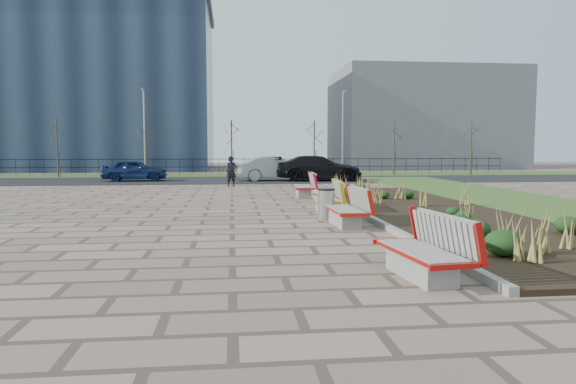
{
  "coord_description": "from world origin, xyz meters",
  "views": [
    {
      "loc": [
        0.0,
        -10.63,
        2.1
      ],
      "look_at": [
        1.5,
        3.0,
        0.9
      ],
      "focal_mm": 32.0,
      "sensor_mm": 36.0,
      "label": 1
    }
  ],
  "objects": [
    {
      "name": "lamp_east",
      "position": [
        8.0,
        26.0,
        3.04
      ],
      "size": [
        0.24,
        0.6,
        6.0
      ],
      "primitive_type": null,
      "color": "gray",
      "rests_on": "grass_verge_far"
    },
    {
      "name": "building_grey",
      "position": [
        20.0,
        42.0,
        5.0
      ],
      "size": [
        18.0,
        12.0,
        10.0
      ],
      "primitive_type": "cube",
      "color": "slate",
      "rests_on": "ground"
    },
    {
      "name": "bench_c",
      "position": [
        3.0,
        5.52,
        0.5
      ],
      "size": [
        1.07,
        2.17,
        1.0
      ],
      "primitive_type": null,
      "rotation": [
        0.0,
        0.0,
        -0.08
      ],
      "color": "yellow",
      "rests_on": "ground"
    },
    {
      "name": "road",
      "position": [
        0.0,
        22.0,
        0.01
      ],
      "size": [
        80.0,
        7.0,
        0.02
      ],
      "primitive_type": "cube",
      "color": "black",
      "rests_on": "ground"
    },
    {
      "name": "tree_c",
      "position": [
        0.0,
        26.5,
        2.04
      ],
      "size": [
        1.4,
        1.4,
        4.0
      ],
      "primitive_type": null,
      "color": "#4C3D2D",
      "rests_on": "grass_verge_far"
    },
    {
      "name": "bench_a",
      "position": [
        3.0,
        -2.81,
        0.5
      ],
      "size": [
        1.13,
        2.19,
        1.0
      ],
      "primitive_type": null,
      "rotation": [
        0.0,
        0.0,
        0.11
      ],
      "color": "#B3100B",
      "rests_on": "ground"
    },
    {
      "name": "planting_curb",
      "position": [
        3.92,
        5.0,
        0.07
      ],
      "size": [
        0.16,
        18.0,
        0.15
      ],
      "primitive_type": "cube",
      "color": "gray",
      "rests_on": "ground"
    },
    {
      "name": "tree_f",
      "position": [
        18.0,
        26.5,
        2.04
      ],
      "size": [
        1.4,
        1.4,
        4.0
      ],
      "primitive_type": null,
      "color": "#4C3D2D",
      "rests_on": "grass_verge_far"
    },
    {
      "name": "car_blue",
      "position": [
        -5.96,
        21.81,
        0.68
      ],
      "size": [
        3.96,
        1.73,
        1.33
      ],
      "primitive_type": "imported",
      "rotation": [
        0.0,
        0.0,
        1.61
      ],
      "color": "#11224C",
      "rests_on": "road"
    },
    {
      "name": "railing_fence",
      "position": [
        0.0,
        29.5,
        0.64
      ],
      "size": [
        44.0,
        0.1,
        1.2
      ],
      "primitive_type": null,
      "color": "black",
      "rests_on": "grass_verge_far"
    },
    {
      "name": "tree_e",
      "position": [
        12.0,
        26.5,
        2.04
      ],
      "size": [
        1.4,
        1.4,
        4.0
      ],
      "primitive_type": null,
      "color": "#4C3D2D",
      "rests_on": "grass_verge_far"
    },
    {
      "name": "planting_bed",
      "position": [
        6.25,
        5.0,
        0.05
      ],
      "size": [
        4.5,
        18.0,
        0.1
      ],
      "primitive_type": "cube",
      "color": "black",
      "rests_on": "ground"
    },
    {
      "name": "tree_b",
      "position": [
        -6.0,
        26.5,
        2.04
      ],
      "size": [
        1.4,
        1.4,
        4.0
      ],
      "primitive_type": null,
      "color": "#4C3D2D",
      "rests_on": "grass_verge_far"
    },
    {
      "name": "tree_d",
      "position": [
        6.0,
        26.5,
        2.04
      ],
      "size": [
        1.4,
        1.4,
        4.0
      ],
      "primitive_type": null,
      "color": "#4C3D2D",
      "rests_on": "grass_verge_far"
    },
    {
      "name": "ground",
      "position": [
        0.0,
        0.0,
        0.0
      ],
      "size": [
        120.0,
        120.0,
        0.0
      ],
      "primitive_type": "plane",
      "color": "#866C5C",
      "rests_on": "ground"
    },
    {
      "name": "litter_bin",
      "position": [
        2.71,
        3.92,
        0.44
      ],
      "size": [
        0.49,
        0.49,
        0.88
      ],
      "primitive_type": "cylinder",
      "color": "#B2B2B7",
      "rests_on": "ground"
    },
    {
      "name": "car_silver",
      "position": [
        2.71,
        21.43,
        0.78
      ],
      "size": [
        4.76,
        2.05,
        1.52
      ],
      "primitive_type": "imported",
      "rotation": [
        0.0,
        0.0,
        1.67
      ],
      "color": "gray",
      "rests_on": "road"
    },
    {
      "name": "bench_d",
      "position": [
        3.0,
        10.75,
        0.5
      ],
      "size": [
        1.0,
        2.14,
        1.0
      ],
      "primitive_type": null,
      "rotation": [
        0.0,
        0.0,
        -0.05
      ],
      "color": "red",
      "rests_on": "ground"
    },
    {
      "name": "pedestrian",
      "position": [
        -0.02,
        16.94,
        0.81
      ],
      "size": [
        0.68,
        0.55,
        1.62
      ],
      "primitive_type": "imported",
      "rotation": [
        0.0,
        0.0,
        0.3
      ],
      "color": "black",
      "rests_on": "ground"
    },
    {
      "name": "tree_a",
      "position": [
        -12.0,
        26.5,
        2.04
      ],
      "size": [
        1.4,
        1.4,
        4.0
      ],
      "primitive_type": null,
      "color": "#4C3D2D",
      "rests_on": "grass_verge_far"
    },
    {
      "name": "grass_verge_far",
      "position": [
        0.0,
        28.0,
        0.02
      ],
      "size": [
        80.0,
        5.0,
        0.04
      ],
      "primitive_type": "cube",
      "color": "#33511E",
      "rests_on": "ground"
    },
    {
      "name": "bench_b",
      "position": [
        3.0,
        2.76,
        0.5
      ],
      "size": [
        0.98,
        2.13,
        1.0
      ],
      "primitive_type": null,
      "rotation": [
        0.0,
        0.0,
        0.04
      ],
      "color": "red",
      "rests_on": "ground"
    },
    {
      "name": "car_black",
      "position": [
        5.4,
        20.99,
        0.8
      ],
      "size": [
        5.54,
        2.62,
        1.56
      ],
      "primitive_type": "imported",
      "rotation": [
        0.0,
        0.0,
        1.49
      ],
      "color": "black",
      "rests_on": "road"
    },
    {
      "name": "grass_verge_near",
      "position": [
        11.0,
        5.0,
        0.02
      ],
      "size": [
        5.0,
        38.0,
        0.04
      ],
      "primitive_type": "cube",
      "color": "#33511E",
      "rests_on": "ground"
    },
    {
      "name": "lamp_west",
      "position": [
        -6.0,
        26.0,
        3.04
      ],
      "size": [
        0.24,
        0.6,
        6.0
      ],
      "primitive_type": null,
      "color": "gray",
      "rests_on": "grass_verge_far"
    }
  ]
}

